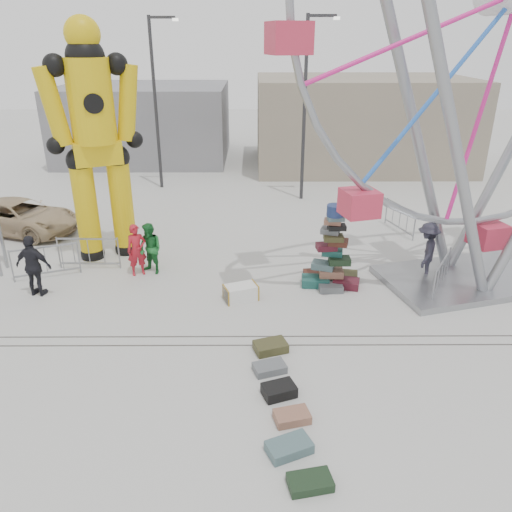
{
  "coord_description": "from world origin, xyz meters",
  "views": [
    {
      "loc": [
        0.72,
        -9.94,
        7.11
      ],
      "look_at": [
        0.79,
        2.38,
        1.67
      ],
      "focal_mm": 35.0,
      "sensor_mm": 36.0,
      "label": 1
    }
  ],
  "objects_px": {
    "lamp_post_left": "(157,96)",
    "barricade_dummy_b": "(46,262)",
    "barricade_wheel_back": "(400,218)",
    "parked_suv": "(21,217)",
    "pedestrian_red": "(137,250)",
    "suitcase_tower": "(331,262)",
    "ferris_wheel": "(510,38)",
    "pedestrian_green": "(150,249)",
    "pedestrian_black": "(34,266)",
    "barricade_dummy_c": "(89,253)",
    "barricade_wheel_front": "(441,275)",
    "lamp_post_right": "(307,101)",
    "pedestrian_grey": "(427,251)",
    "crash_test_dummy": "(95,135)",
    "steamer_trunk": "(241,293)"
  },
  "relations": [
    {
      "from": "lamp_post_left",
      "to": "barricade_dummy_b",
      "type": "bearing_deg",
      "value": -100.69
    },
    {
      "from": "barricade_wheel_back",
      "to": "parked_suv",
      "type": "height_order",
      "value": "parked_suv"
    },
    {
      "from": "barricade_wheel_back",
      "to": "pedestrian_red",
      "type": "height_order",
      "value": "pedestrian_red"
    },
    {
      "from": "suitcase_tower",
      "to": "barricade_wheel_back",
      "type": "relative_size",
      "value": 1.29
    },
    {
      "from": "ferris_wheel",
      "to": "barricade_dummy_b",
      "type": "xyz_separation_m",
      "value": [
        -13.28,
        0.39,
        -6.53
      ]
    },
    {
      "from": "pedestrian_green",
      "to": "parked_suv",
      "type": "bearing_deg",
      "value": -179.49
    },
    {
      "from": "pedestrian_black",
      "to": "pedestrian_red",
      "type": "bearing_deg",
      "value": -141.29
    },
    {
      "from": "ferris_wheel",
      "to": "pedestrian_red",
      "type": "height_order",
      "value": "ferris_wheel"
    },
    {
      "from": "suitcase_tower",
      "to": "barricade_dummy_c",
      "type": "height_order",
      "value": "suitcase_tower"
    },
    {
      "from": "ferris_wheel",
      "to": "barricade_wheel_front",
      "type": "bearing_deg",
      "value": -162.52
    },
    {
      "from": "barricade_dummy_c",
      "to": "barricade_wheel_back",
      "type": "relative_size",
      "value": 1.0
    },
    {
      "from": "barricade_dummy_b",
      "to": "pedestrian_black",
      "type": "xyz_separation_m",
      "value": [
        0.16,
        -1.18,
        0.39
      ]
    },
    {
      "from": "lamp_post_left",
      "to": "pedestrian_red",
      "type": "xyz_separation_m",
      "value": [
        0.89,
        -10.27,
        -3.63
      ]
    },
    {
      "from": "ferris_wheel",
      "to": "barricade_wheel_front",
      "type": "distance_m",
      "value": 6.64
    },
    {
      "from": "lamp_post_right",
      "to": "pedestrian_red",
      "type": "distance_m",
      "value": 10.91
    },
    {
      "from": "barricade_wheel_front",
      "to": "parked_suv",
      "type": "bearing_deg",
      "value": 101.8
    },
    {
      "from": "barricade_dummy_b",
      "to": "pedestrian_grey",
      "type": "bearing_deg",
      "value": -20.73
    },
    {
      "from": "pedestrian_grey",
      "to": "ferris_wheel",
      "type": "bearing_deg",
      "value": 99.2
    },
    {
      "from": "lamp_post_right",
      "to": "crash_test_dummy",
      "type": "height_order",
      "value": "lamp_post_right"
    },
    {
      "from": "suitcase_tower",
      "to": "barricade_wheel_back",
      "type": "height_order",
      "value": "suitcase_tower"
    },
    {
      "from": "lamp_post_right",
      "to": "parked_suv",
      "type": "distance_m",
      "value": 12.9
    },
    {
      "from": "barricade_dummy_b",
      "to": "barricade_wheel_front",
      "type": "height_order",
      "value": "same"
    },
    {
      "from": "parked_suv",
      "to": "barricade_wheel_front",
      "type": "bearing_deg",
      "value": -90.45
    },
    {
      "from": "barricade_wheel_back",
      "to": "pedestrian_black",
      "type": "xyz_separation_m",
      "value": [
        -12.2,
        -5.23,
        0.39
      ]
    },
    {
      "from": "parked_suv",
      "to": "steamer_trunk",
      "type": "bearing_deg",
      "value": -103.79
    },
    {
      "from": "lamp_post_left",
      "to": "barricade_dummy_c",
      "type": "relative_size",
      "value": 4.0
    },
    {
      "from": "steamer_trunk",
      "to": "barricade_wheel_front",
      "type": "distance_m",
      "value": 6.03
    },
    {
      "from": "suitcase_tower",
      "to": "barricade_wheel_front",
      "type": "distance_m",
      "value": 3.28
    },
    {
      "from": "pedestrian_green",
      "to": "parked_suv",
      "type": "distance_m",
      "value": 6.91
    },
    {
      "from": "lamp_post_right",
      "to": "pedestrian_green",
      "type": "relative_size",
      "value": 4.73
    },
    {
      "from": "crash_test_dummy",
      "to": "barricade_wheel_back",
      "type": "bearing_deg",
      "value": -11.62
    },
    {
      "from": "barricade_wheel_back",
      "to": "parked_suv",
      "type": "relative_size",
      "value": 0.43
    },
    {
      "from": "pedestrian_red",
      "to": "barricade_dummy_c",
      "type": "bearing_deg",
      "value": 141.57
    },
    {
      "from": "pedestrian_green",
      "to": "parked_suv",
      "type": "relative_size",
      "value": 0.36
    },
    {
      "from": "barricade_wheel_front",
      "to": "lamp_post_right",
      "type": "bearing_deg",
      "value": 49.79
    },
    {
      "from": "barricade_wheel_front",
      "to": "pedestrian_red",
      "type": "xyz_separation_m",
      "value": [
        -9.36,
        1.28,
        0.3
      ]
    },
    {
      "from": "steamer_trunk",
      "to": "barricade_wheel_back",
      "type": "bearing_deg",
      "value": 21.69
    },
    {
      "from": "steamer_trunk",
      "to": "barricade_dummy_b",
      "type": "height_order",
      "value": "barricade_dummy_b"
    },
    {
      "from": "pedestrian_red",
      "to": "parked_suv",
      "type": "distance_m",
      "value": 6.63
    },
    {
      "from": "pedestrian_green",
      "to": "pedestrian_grey",
      "type": "height_order",
      "value": "pedestrian_grey"
    },
    {
      "from": "barricade_wheel_front",
      "to": "pedestrian_grey",
      "type": "relative_size",
      "value": 1.08
    },
    {
      "from": "suitcase_tower",
      "to": "barricade_wheel_back",
      "type": "xyz_separation_m",
      "value": [
        3.35,
        4.5,
        -0.17
      ]
    },
    {
      "from": "lamp_post_right",
      "to": "ferris_wheel",
      "type": "bearing_deg",
      "value": -64.2
    },
    {
      "from": "lamp_post_left",
      "to": "parked_suv",
      "type": "relative_size",
      "value": 1.72
    },
    {
      "from": "parked_suv",
      "to": "pedestrian_grey",
      "type": "bearing_deg",
      "value": -87.16
    },
    {
      "from": "suitcase_tower",
      "to": "pedestrian_black",
      "type": "height_order",
      "value": "suitcase_tower"
    },
    {
      "from": "lamp_post_left",
      "to": "steamer_trunk",
      "type": "height_order",
      "value": "lamp_post_left"
    },
    {
      "from": "pedestrian_grey",
      "to": "parked_suv",
      "type": "height_order",
      "value": "pedestrian_grey"
    },
    {
      "from": "barricade_dummy_c",
      "to": "pedestrian_green",
      "type": "height_order",
      "value": "pedestrian_green"
    },
    {
      "from": "ferris_wheel",
      "to": "pedestrian_black",
      "type": "bearing_deg",
      "value": 168.25
    }
  ]
}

